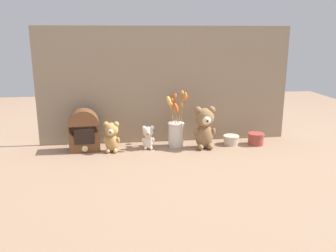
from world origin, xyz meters
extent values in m
plane|color=#8E7056|center=(0.00, 0.00, 0.00)|extent=(4.00, 4.00, 0.00)
cube|color=gray|center=(0.00, 0.17, 0.37)|extent=(1.60, 0.02, 0.73)
ellipsoid|color=olive|center=(0.22, -0.01, 0.08)|extent=(0.11, 0.09, 0.15)
sphere|color=olive|center=(0.22, -0.01, 0.19)|extent=(0.12, 0.12, 0.12)
sphere|color=beige|center=(0.22, -0.05, 0.19)|extent=(0.06, 0.06, 0.06)
sphere|color=black|center=(0.22, -0.08, 0.19)|extent=(0.02, 0.02, 0.02)
sphere|color=olive|center=(0.26, -0.01, 0.24)|extent=(0.05, 0.05, 0.05)
sphere|color=olive|center=(0.18, -0.01, 0.24)|extent=(0.05, 0.05, 0.05)
ellipsoid|color=olive|center=(0.27, -0.02, 0.10)|extent=(0.03, 0.05, 0.07)
ellipsoid|color=olive|center=(0.17, -0.02, 0.10)|extent=(0.03, 0.05, 0.07)
ellipsoid|color=olive|center=(0.25, -0.04, 0.02)|extent=(0.04, 0.06, 0.04)
ellipsoid|color=olive|center=(0.19, -0.05, 0.02)|extent=(0.04, 0.06, 0.04)
ellipsoid|color=tan|center=(-0.34, -0.01, 0.05)|extent=(0.08, 0.07, 0.11)
sphere|color=tan|center=(-0.34, -0.01, 0.14)|extent=(0.08, 0.08, 0.08)
sphere|color=#D1B289|center=(-0.34, -0.05, 0.13)|extent=(0.04, 0.04, 0.04)
sphere|color=black|center=(-0.35, -0.06, 0.13)|extent=(0.01, 0.01, 0.01)
sphere|color=tan|center=(-0.31, -0.02, 0.17)|extent=(0.03, 0.03, 0.03)
sphere|color=tan|center=(-0.37, -0.01, 0.17)|extent=(0.03, 0.03, 0.03)
ellipsoid|color=tan|center=(-0.31, -0.02, 0.07)|extent=(0.03, 0.04, 0.05)
ellipsoid|color=tan|center=(-0.38, -0.02, 0.07)|extent=(0.03, 0.04, 0.05)
ellipsoid|color=tan|center=(-0.32, -0.04, 0.01)|extent=(0.03, 0.05, 0.03)
ellipsoid|color=tan|center=(-0.37, -0.04, 0.01)|extent=(0.03, 0.05, 0.03)
ellipsoid|color=beige|center=(-0.12, 0.01, 0.04)|extent=(0.07, 0.05, 0.08)
sphere|color=beige|center=(-0.12, 0.01, 0.11)|extent=(0.06, 0.06, 0.06)
sphere|color=#D1B289|center=(-0.13, -0.01, 0.10)|extent=(0.03, 0.03, 0.03)
sphere|color=black|center=(-0.13, -0.02, 0.10)|extent=(0.01, 0.01, 0.01)
sphere|color=beige|center=(-0.10, 0.01, 0.13)|extent=(0.03, 0.03, 0.03)
sphere|color=beige|center=(-0.15, 0.01, 0.13)|extent=(0.03, 0.03, 0.03)
ellipsoid|color=beige|center=(-0.09, 0.01, 0.06)|extent=(0.02, 0.03, 0.04)
ellipsoid|color=beige|center=(-0.15, 0.01, 0.06)|extent=(0.02, 0.03, 0.04)
ellipsoid|color=beige|center=(-0.11, -0.01, 0.01)|extent=(0.02, 0.04, 0.02)
ellipsoid|color=beige|center=(-0.14, 0.00, 0.01)|extent=(0.02, 0.04, 0.02)
cylinder|color=silver|center=(0.05, 0.04, 0.08)|extent=(0.09, 0.09, 0.15)
torus|color=silver|center=(0.05, 0.04, 0.15)|extent=(0.10, 0.10, 0.01)
cylinder|color=#9E7542|center=(0.05, 0.01, 0.21)|extent=(0.03, 0.01, 0.10)
ellipsoid|color=#C65B28|center=(0.05, -0.01, 0.26)|extent=(0.04, 0.03, 0.07)
cylinder|color=#9E7542|center=(0.05, 0.09, 0.23)|extent=(0.07, 0.01, 0.15)
ellipsoid|color=#C65B28|center=(0.05, 0.12, 0.30)|extent=(0.04, 0.03, 0.06)
cylinder|color=#9E7542|center=(0.08, 0.05, 0.24)|extent=(0.02, 0.03, 0.18)
ellipsoid|color=tan|center=(0.09, 0.06, 0.33)|extent=(0.03, 0.03, 0.04)
cylinder|color=#9E7542|center=(0.02, 0.00, 0.23)|extent=(0.05, 0.04, 0.15)
ellipsoid|color=gold|center=(0.00, -0.02, 0.30)|extent=(0.05, 0.05, 0.06)
cylinder|color=#9E7542|center=(0.03, 0.04, 0.21)|extent=(0.01, 0.01, 0.11)
ellipsoid|color=orange|center=(0.02, 0.04, 0.26)|extent=(0.03, 0.03, 0.04)
cylinder|color=#9E7542|center=(0.09, 0.04, 0.23)|extent=(0.00, 0.04, 0.16)
ellipsoid|color=orange|center=(0.11, 0.04, 0.32)|extent=(0.03, 0.04, 0.06)
cylinder|color=#9E7542|center=(0.08, 0.06, 0.20)|extent=(0.02, 0.03, 0.10)
ellipsoid|color=orange|center=(0.09, 0.06, 0.25)|extent=(0.04, 0.04, 0.04)
cylinder|color=#9E7542|center=(0.04, 0.06, 0.22)|extent=(0.02, 0.02, 0.12)
ellipsoid|color=#C65B28|center=(0.03, 0.07, 0.28)|extent=(0.04, 0.04, 0.05)
cylinder|color=#9E7542|center=(0.10, 0.06, 0.23)|extent=(0.04, 0.06, 0.15)
ellipsoid|color=#C65B28|center=(0.13, 0.08, 0.30)|extent=(0.03, 0.04, 0.05)
cube|color=brown|center=(-0.50, 0.03, 0.08)|extent=(0.19, 0.13, 0.16)
cylinder|color=brown|center=(-0.50, 0.03, 0.16)|extent=(0.19, 0.13, 0.18)
cube|color=black|center=(-0.50, -0.03, 0.10)|extent=(0.11, 0.02, 0.09)
cylinder|color=#D6BC7A|center=(-0.50, -0.03, 0.03)|extent=(0.04, 0.01, 0.04)
cylinder|color=beige|center=(0.41, 0.04, 0.02)|extent=(0.09, 0.09, 0.05)
cylinder|color=beige|center=(0.41, 0.04, 0.05)|extent=(0.10, 0.10, 0.01)
cylinder|color=#993D33|center=(0.56, 0.01, 0.03)|extent=(0.10, 0.10, 0.06)
cylinder|color=#993D33|center=(0.56, 0.01, 0.07)|extent=(0.10, 0.10, 0.01)
camera|label=1|loc=(-0.26, -2.06, 0.69)|focal=38.00mm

